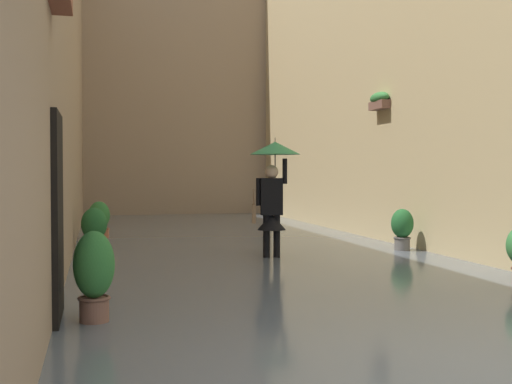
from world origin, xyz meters
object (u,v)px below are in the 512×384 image
(person_wading, at_px, (273,181))
(potted_plant_near_right, at_px, (94,230))
(potted_plant_mid_right, at_px, (99,221))
(potted_plant_far_right, at_px, (94,276))
(potted_plant_near_left, at_px, (402,229))

(person_wading, bearing_deg, potted_plant_near_right, -33.20)
(person_wading, bearing_deg, potted_plant_mid_right, -55.63)
(potted_plant_far_right, bearing_deg, potted_plant_near_right, -89.93)
(potted_plant_near_left, height_order, potted_plant_near_right, potted_plant_near_right)
(potted_plant_near_left, xyz_separation_m, potted_plant_near_right, (5.69, -1.58, -0.03))
(person_wading, xyz_separation_m, potted_plant_near_left, (-2.66, -0.40, -0.94))
(potted_plant_near_left, bearing_deg, potted_plant_near_right, -15.53)
(person_wading, relative_size, potted_plant_near_right, 2.40)
(person_wading, bearing_deg, potted_plant_far_right, 54.92)
(person_wading, height_order, potted_plant_far_right, person_wading)
(potted_plant_near_left, relative_size, potted_plant_far_right, 0.89)
(potted_plant_near_right, xyz_separation_m, potted_plant_mid_right, (-0.11, -2.29, -0.01))
(person_wading, distance_m, potted_plant_mid_right, 5.26)
(person_wading, relative_size, potted_plant_far_right, 2.16)
(person_wading, relative_size, potted_plant_mid_right, 2.35)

